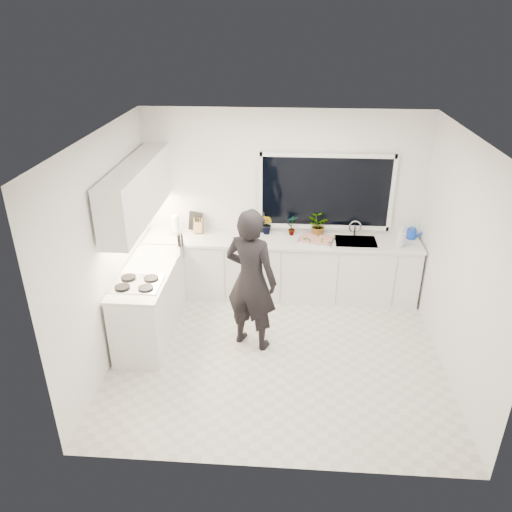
{
  "coord_description": "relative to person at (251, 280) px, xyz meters",
  "views": [
    {
      "loc": [
        0.1,
        -5.08,
        3.84
      ],
      "look_at": [
        -0.29,
        0.4,
        1.15
      ],
      "focal_mm": 35.0,
      "sensor_mm": 36.0,
      "label": 1
    }
  ],
  "objects": [
    {
      "name": "watering_can",
      "position": [
        2.19,
        1.41,
        0.06
      ],
      "size": [
        0.14,
        0.14,
        0.13
      ],
      "primitive_type": "cylinder",
      "rotation": [
        0.0,
        0.0,
        -0.0
      ],
      "color": "blue",
      "rests_on": "countertop_back"
    },
    {
      "name": "person",
      "position": [
        0.0,
        0.0,
        0.0
      ],
      "size": [
        0.79,
        0.66,
        1.84
      ],
      "primitive_type": "imported",
      "rotation": [
        0.0,
        0.0,
        2.75
      ],
      "color": "black",
      "rests_on": "floor"
    },
    {
      "name": "picture_frame_small",
      "position": [
        -0.05,
        1.49,
        0.15
      ],
      "size": [
        0.25,
        0.03,
        0.3
      ],
      "primitive_type": "cube",
      "rotation": [
        0.0,
        0.0,
        -0.05
      ],
      "color": "black",
      "rests_on": "countertop_back"
    },
    {
      "name": "herb_plants",
      "position": [
        0.65,
        1.41,
        0.16
      ],
      "size": [
        1.01,
        0.34,
        0.32
      ],
      "color": "#26662D",
      "rests_on": "countertop_back"
    },
    {
      "name": "soap_bottles",
      "position": [
        1.97,
        1.1,
        0.14
      ],
      "size": [
        0.15,
        0.15,
        0.31
      ],
      "color": "#D8BF66",
      "rests_on": "countertop_back"
    },
    {
      "name": "wall_right",
      "position": [
        2.35,
        -0.2,
        0.43
      ],
      "size": [
        0.02,
        3.5,
        2.7
      ],
      "primitive_type": "cube",
      "color": "white",
      "rests_on": "ground"
    },
    {
      "name": "wall_back",
      "position": [
        0.34,
        1.56,
        0.43
      ],
      "size": [
        4.0,
        0.02,
        2.7
      ],
      "primitive_type": "cube",
      "color": "white",
      "rests_on": "ground"
    },
    {
      "name": "base_cabinets_back",
      "position": [
        0.34,
        1.25,
        -0.48
      ],
      "size": [
        3.92,
        0.58,
        0.88
      ],
      "primitive_type": "cube",
      "color": "white",
      "rests_on": "floor"
    },
    {
      "name": "sink",
      "position": [
        1.39,
        1.25,
        -0.05
      ],
      "size": [
        0.58,
        0.42,
        0.14
      ],
      "primitive_type": "cube",
      "color": "silver",
      "rests_on": "countertop_back"
    },
    {
      "name": "upper_cabinets",
      "position": [
        -1.45,
        0.5,
        0.93
      ],
      "size": [
        0.34,
        2.1,
        0.7
      ],
      "primitive_type": "cube",
      "color": "white",
      "rests_on": "wall_left"
    },
    {
      "name": "window",
      "position": [
        0.94,
        1.53,
        0.63
      ],
      "size": [
        1.8,
        0.02,
        1.0
      ],
      "primitive_type": "cube",
      "color": "black",
      "rests_on": "wall_back"
    },
    {
      "name": "faucet",
      "position": [
        1.39,
        1.45,
        0.11
      ],
      "size": [
        0.03,
        0.03,
        0.22
      ],
      "primitive_type": "cylinder",
      "color": "silver",
      "rests_on": "countertop_back"
    },
    {
      "name": "ceiling",
      "position": [
        0.34,
        -0.2,
        1.79
      ],
      "size": [
        4.0,
        3.5,
        0.02
      ],
      "primitive_type": "cube",
      "color": "white",
      "rests_on": "wall_back"
    },
    {
      "name": "countertop_back",
      "position": [
        0.34,
        1.24,
        -0.02
      ],
      "size": [
        3.94,
        0.62,
        0.04
      ],
      "primitive_type": "cube",
      "color": "silver",
      "rests_on": "base_cabinets_back"
    },
    {
      "name": "paper_towel_roll",
      "position": [
        -1.22,
        1.35,
        0.13
      ],
      "size": [
        0.14,
        0.14,
        0.26
      ],
      "primitive_type": "cylinder",
      "rotation": [
        0.0,
        0.0,
        -0.41
      ],
      "color": "white",
      "rests_on": "countertop_back"
    },
    {
      "name": "base_cabinets_left",
      "position": [
        -1.33,
        0.15,
        -0.48
      ],
      "size": [
        0.58,
        1.6,
        0.88
      ],
      "primitive_type": "cube",
      "color": "white",
      "rests_on": "floor"
    },
    {
      "name": "pizza_tray",
      "position": [
        0.83,
        1.22,
        0.01
      ],
      "size": [
        0.55,
        0.46,
        0.03
      ],
      "primitive_type": "cube",
      "rotation": [
        0.0,
        0.0,
        -0.25
      ],
      "color": "silver",
      "rests_on": "countertop_back"
    },
    {
      "name": "utensil_crock",
      "position": [
        -0.98,
        0.6,
        0.08
      ],
      "size": [
        0.14,
        0.14,
        0.16
      ],
      "primitive_type": "cylinder",
      "rotation": [
        0.0,
        0.0,
        -0.11
      ],
      "color": "silver",
      "rests_on": "countertop_left"
    },
    {
      "name": "wall_left",
      "position": [
        -1.67,
        -0.2,
        0.43
      ],
      "size": [
        0.02,
        3.5,
        2.7
      ],
      "primitive_type": "cube",
      "color": "white",
      "rests_on": "ground"
    },
    {
      "name": "picture_frame_large",
      "position": [
        -0.95,
        1.49,
        0.14
      ],
      "size": [
        0.21,
        0.1,
        0.28
      ],
      "primitive_type": "cube",
      "rotation": [
        0.0,
        0.0,
        -0.4
      ],
      "color": "black",
      "rests_on": "countertop_back"
    },
    {
      "name": "knife_block",
      "position": [
        -0.88,
        1.39,
        0.11
      ],
      "size": [
        0.14,
        0.12,
        0.22
      ],
      "primitive_type": "cube",
      "rotation": [
        0.0,
        0.0,
        -0.16
      ],
      "color": "brown",
      "rests_on": "countertop_back"
    },
    {
      "name": "floor",
      "position": [
        0.34,
        -0.2,
        -0.93
      ],
      "size": [
        4.0,
        3.5,
        0.02
      ],
      "primitive_type": "cube",
      "color": "beige",
      "rests_on": "ground"
    },
    {
      "name": "stovetop",
      "position": [
        -1.35,
        -0.2,
        0.01
      ],
      "size": [
        0.56,
        0.48,
        0.03
      ],
      "primitive_type": "cube",
      "color": "black",
      "rests_on": "countertop_left"
    },
    {
      "name": "countertop_left",
      "position": [
        -1.33,
        0.15,
        -0.02
      ],
      "size": [
        0.62,
        1.6,
        0.04
      ],
      "primitive_type": "cube",
      "color": "silver",
      "rests_on": "base_cabinets_left"
    },
    {
      "name": "pizza",
      "position": [
        0.83,
        1.22,
        0.03
      ],
      "size": [
        0.5,
        0.41,
        0.01
      ],
      "primitive_type": "cube",
      "rotation": [
        0.0,
        0.0,
        -0.25
      ],
      "color": "red",
      "rests_on": "pizza_tray"
    }
  ]
}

